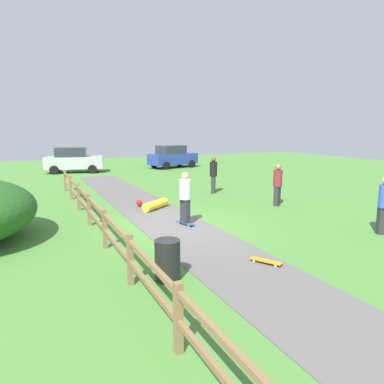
# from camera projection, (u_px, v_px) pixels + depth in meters

# --- Properties ---
(ground_plane) EXTENTS (60.00, 60.00, 0.00)m
(ground_plane) POSITION_uv_depth(u_px,v_px,m) (174.00, 226.00, 12.01)
(ground_plane) COLOR #4C8438
(asphalt_path) EXTENTS (2.40, 28.00, 0.02)m
(asphalt_path) POSITION_uv_depth(u_px,v_px,m) (174.00, 226.00, 12.01)
(asphalt_path) COLOR #605E5B
(asphalt_path) RESTS_ON ground_plane
(wooden_fence) EXTENTS (0.12, 18.12, 1.10)m
(wooden_fence) POSITION_uv_depth(u_px,v_px,m) (96.00, 215.00, 10.79)
(wooden_fence) COLOR olive
(wooden_fence) RESTS_ON ground_plane
(trash_bin) EXTENTS (0.56, 0.56, 0.90)m
(trash_bin) POSITION_uv_depth(u_px,v_px,m) (168.00, 260.00, 7.64)
(trash_bin) COLOR black
(trash_bin) RESTS_ON ground_plane
(skater_riding) EXTENTS (0.46, 0.82, 1.82)m
(skater_riding) POSITION_uv_depth(u_px,v_px,m) (185.00, 196.00, 11.90)
(skater_riding) COLOR #265999
(skater_riding) RESTS_ON asphalt_path
(skater_fallen) EXTENTS (1.35, 1.36, 0.36)m
(skater_fallen) POSITION_uv_depth(u_px,v_px,m) (154.00, 205.00, 14.46)
(skater_fallen) COLOR yellow
(skater_fallen) RESTS_ON asphalt_path
(skateboard_loose) EXTENTS (0.58, 0.79, 0.08)m
(skateboard_loose) POSITION_uv_depth(u_px,v_px,m) (266.00, 261.00, 8.56)
(skateboard_loose) COLOR #BF8C19
(skateboard_loose) RESTS_ON asphalt_path
(bystander_black) EXTENTS (0.53, 0.53, 1.88)m
(bystander_black) POSITION_uv_depth(u_px,v_px,m) (213.00, 173.00, 18.01)
(bystander_black) COLOR #2D2D33
(bystander_black) RESTS_ON ground_plane
(bystander_maroon) EXTENTS (0.52, 0.52, 1.80)m
(bystander_maroon) POSITION_uv_depth(u_px,v_px,m) (278.00, 183.00, 15.02)
(bystander_maroon) COLOR #2D2D33
(bystander_maroon) RESTS_ON ground_plane
(parked_car_blue) EXTENTS (4.49, 2.74, 1.92)m
(parked_car_blue) POSITION_uv_depth(u_px,v_px,m) (173.00, 157.00, 30.10)
(parked_car_blue) COLOR #283D99
(parked_car_blue) RESTS_ON ground_plane
(parked_car_silver) EXTENTS (4.47, 2.69, 1.92)m
(parked_car_silver) POSITION_uv_depth(u_px,v_px,m) (73.00, 160.00, 26.70)
(parked_car_silver) COLOR #B7B7BC
(parked_car_silver) RESTS_ON ground_plane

